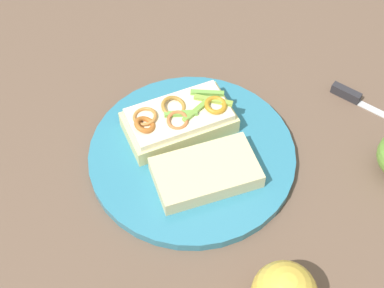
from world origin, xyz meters
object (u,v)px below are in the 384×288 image
at_px(knife, 355,98).
at_px(bread_slice_side, 206,172).
at_px(plate, 192,155).
at_px(sandwich, 179,120).

bearing_deg(knife, bread_slice_side, -110.77).
distance_m(plate, knife, 0.29).
xyz_separation_m(bread_slice_side, knife, (-0.29, 0.02, -0.02)).
relative_size(sandwich, knife, 1.43).
bearing_deg(knife, plate, -120.50).
relative_size(bread_slice_side, knife, 1.17).
height_order(sandwich, knife, sandwich).
xyz_separation_m(plate, sandwich, (-0.01, -0.05, 0.03)).
distance_m(sandwich, knife, 0.30).
bearing_deg(bread_slice_side, plate, 94.61).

